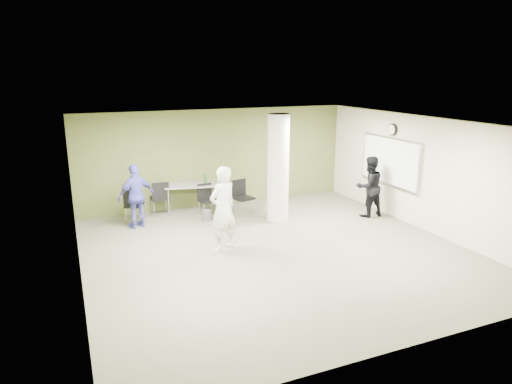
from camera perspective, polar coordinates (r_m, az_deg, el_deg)
name	(u,v)px	position (r m, az deg, el deg)	size (l,w,h in m)	color
floor	(276,251)	(10.12, 2.46, -7.41)	(8.00, 8.00, 0.00)	#555644
ceiling	(277,123)	(9.42, 2.65, 8.55)	(8.00, 8.00, 0.00)	white
wall_back	(217,158)	(13.31, -4.85, 4.28)	(8.00, 0.02, 2.80)	#55602D
wall_left	(75,212)	(8.80, -21.74, -2.29)	(0.02, 8.00, 2.80)	#55602D
wall_right_cream	(424,174)	(11.91, 20.23, 2.15)	(0.02, 8.00, 2.80)	beige
column	(278,168)	(11.85, 2.79, 3.00)	(0.56, 0.56, 2.80)	silver
whiteboard	(390,161)	(12.72, 16.37, 3.69)	(0.05, 2.30, 1.30)	silver
wall_clock	(392,130)	(12.60, 16.66, 7.48)	(0.06, 0.32, 0.32)	black
folding_table	(196,186)	(12.81, -7.52, 0.80)	(1.80, 1.06, 1.05)	gray
wastebasket	(207,215)	(12.15, -6.20, -2.92)	(0.25, 0.25, 0.29)	#4C4C4C
chair_back_left	(133,203)	(12.28, -15.11, -1.33)	(0.58, 0.58, 0.89)	black
chair_back_right	(160,196)	(12.65, -11.90, -0.46)	(0.49, 0.49, 0.96)	black
chair_table_left	(206,197)	(12.54, -6.24, -0.65)	(0.47, 0.47, 0.86)	black
chair_table_right	(242,194)	(12.55, -1.81, -0.28)	(0.58, 0.58, 0.95)	black
woman_white	(223,209)	(9.93, -4.16, -2.12)	(0.69, 0.45, 1.88)	white
man_black	(369,187)	(12.64, 13.96, 0.66)	(0.80, 0.63, 1.66)	black
man_blue	(136,196)	(11.76, -14.72, -0.51)	(0.96, 0.40, 1.63)	#4747B0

